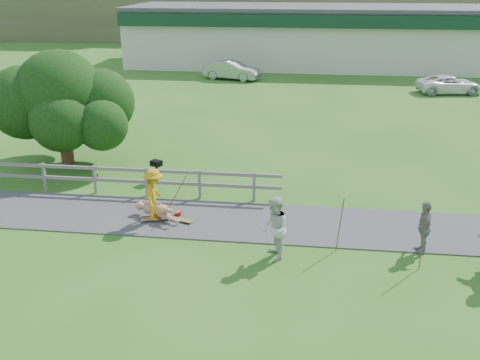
{
  "coord_description": "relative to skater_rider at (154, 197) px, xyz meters",
  "views": [
    {
      "loc": [
        3.74,
        -14.54,
        7.77
      ],
      "look_at": [
        1.65,
        2.0,
        1.3
      ],
      "focal_mm": 40.0,
      "sensor_mm": 36.0,
      "label": 1
    }
  ],
  "objects": [
    {
      "name": "longboard_rider",
      "position": [
        0.0,
        0.0,
        -0.82
      ],
      "size": [
        0.96,
        0.52,
        0.1
      ],
      "primitive_type": null,
      "rotation": [
        0.0,
        0.0,
        0.33
      ],
      "color": "brown",
      "rests_on": "ground"
    },
    {
      "name": "pole_spec_right",
      "position": [
        8.18,
        -2.08,
        0.07
      ],
      "size": [
        0.03,
        0.03,
        1.89
      ],
      "primitive_type": "cylinder",
      "color": "brown",
      "rests_on": "ground"
    },
    {
      "name": "pole_rider",
      "position": [
        0.6,
        0.4,
        0.02
      ],
      "size": [
        0.03,
        0.03,
        1.79
      ],
      "primitive_type": "cylinder",
      "color": "brown",
      "rests_on": "ground"
    },
    {
      "name": "bbq",
      "position": [
        -0.93,
        3.57,
        -0.43
      ],
      "size": [
        0.5,
        0.46,
        0.89
      ],
      "primitive_type": null,
      "rotation": [
        0.0,
        0.0,
        -0.43
      ],
      "color": "black",
      "rests_on": "ground"
    },
    {
      "name": "skater_rider",
      "position": [
        0.0,
        0.0,
        0.0
      ],
      "size": [
        0.71,
        1.17,
        1.75
      ],
      "primitive_type": "imported",
      "rotation": [
        0.0,
        0.0,
        1.63
      ],
      "color": "#CC9013",
      "rests_on": "ground"
    },
    {
      "name": "car_silver",
      "position": [
        -1.05,
        25.65,
        -0.16
      ],
      "size": [
        4.6,
        2.55,
        1.44
      ],
      "primitive_type": "imported",
      "rotation": [
        0.0,
        0.0,
        1.32
      ],
      "color": "#999CA0",
      "rests_on": "ground"
    },
    {
      "name": "longboard_fallen",
      "position": [
        0.84,
        0.05,
        -0.83
      ],
      "size": [
        0.89,
        0.49,
        0.1
      ],
      "primitive_type": null,
      "rotation": [
        0.0,
        0.0,
        -0.34
      ],
      "color": "brown",
      "rests_on": "ground"
    },
    {
      "name": "helmet",
      "position": [
        0.64,
        0.5,
        -0.76
      ],
      "size": [
        0.24,
        0.24,
        0.24
      ],
      "primitive_type": "sphere",
      "color": "#BC1905",
      "rests_on": "ground"
    },
    {
      "name": "spectator_b",
      "position": [
        8.42,
        -1.03,
        -0.06
      ],
      "size": [
        0.4,
        0.96,
        1.63
      ],
      "primitive_type": "imported",
      "rotation": [
        0.0,
        0.0,
        4.72
      ],
      "color": "gray",
      "rests_on": "ground"
    },
    {
      "name": "car_white",
      "position": [
        14.57,
        22.45,
        -0.27
      ],
      "size": [
        4.67,
        2.73,
        1.22
      ],
      "primitive_type": "imported",
      "rotation": [
        0.0,
        0.0,
        1.74
      ],
      "color": "white",
      "rests_on": "ground"
    },
    {
      "name": "fence",
      "position": [
        -3.53,
        2.14,
        -0.15
      ],
      "size": [
        15.05,
        0.1,
        1.1
      ],
      "color": "slate",
      "rests_on": "ground"
    },
    {
      "name": "strip_mall",
      "position": [
        5.09,
        33.78,
        1.7
      ],
      "size": [
        32.5,
        10.75,
        5.1
      ],
      "color": "beige",
      "rests_on": "ground"
    },
    {
      "name": "path",
      "position": [
        1.09,
        0.34,
        -0.86
      ],
      "size": [
        34.0,
        3.0,
        0.04
      ],
      "primitive_type": "cube",
      "color": "#37373A",
      "rests_on": "ground"
    },
    {
      "name": "spectator_a",
      "position": [
        4.08,
        -1.98,
        0.08
      ],
      "size": [
        0.91,
        1.07,
        1.91
      ],
      "primitive_type": "imported",
      "rotation": [
        0.0,
        0.0,
        4.94
      ],
      "color": "silver",
      "rests_on": "ground"
    },
    {
      "name": "pole_spec_left",
      "position": [
        5.97,
        -1.29,
        -0.02
      ],
      "size": [
        0.03,
        0.03,
        1.71
      ],
      "primitive_type": "cylinder",
      "color": "brown",
      "rests_on": "ground"
    },
    {
      "name": "tree",
      "position": [
        -5.4,
        5.26,
        1.04
      ],
      "size": [
        5.88,
        5.88,
        3.83
      ],
      "primitive_type": null,
      "color": "black",
      "rests_on": "ground"
    },
    {
      "name": "skater_fallen",
      "position": [
        0.04,
        0.15,
        -0.55
      ],
      "size": [
        1.19,
        1.8,
        0.66
      ],
      "primitive_type": "imported",
      "rotation": [
        0.0,
        0.0,
        1.1
      ],
      "color": "tan",
      "rests_on": "ground"
    },
    {
      "name": "ground",
      "position": [
        1.09,
        -1.16,
        -0.88
      ],
      "size": [
        260.0,
        260.0,
        0.0
      ],
      "primitive_type": "plane",
      "color": "#2B621C",
      "rests_on": "ground"
    }
  ]
}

